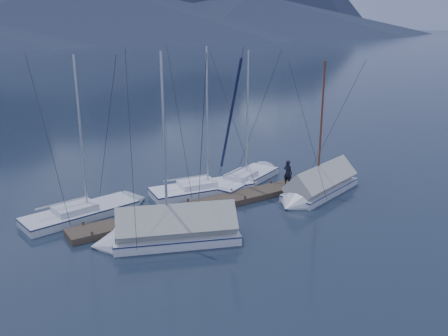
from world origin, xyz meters
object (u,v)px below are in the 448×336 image
Objects in this scene: sailboat_open_mid at (215,188)px; sailboat_open_right at (250,177)px; sailboat_open_left at (96,210)px; sailboat_covered_far at (165,233)px; sailboat_covered_near at (316,188)px; person at (288,173)px.

sailboat_open_mid is 3.21m from sailboat_open_right.
sailboat_open_left is 5.67m from sailboat_covered_far.
sailboat_covered_near is 0.91× the size of sailboat_covered_far.
sailboat_open_left is 13.04m from sailboat_covered_near.
sailboat_open_right is (10.66, 0.18, -0.00)m from sailboat_open_left.
sailboat_covered_far is 6.08× the size of person.
sailboat_open_mid is (7.51, -0.44, 0.00)m from sailboat_open_left.
sailboat_open_mid is at bearing -168.87° from sailboat_open_right.
person is (11.30, -2.90, 0.99)m from sailboat_open_left.
sailboat_open_mid is at bearing 40.20° from sailboat_covered_far.
sailboat_open_right is 4.95m from sailboat_covered_near.
sailboat_covered_far reaches higher than person.
sailboat_covered_near reaches higher than person.
sailboat_open_mid is 4.63m from person.
sailboat_open_left is at bearing 106.31° from sailboat_covered_far.
sailboat_covered_near is at bearing -40.66° from sailboat_open_mid.
sailboat_covered_far is 10.06m from person.
sailboat_open_left is 1.06× the size of sailboat_covered_near.
sailboat_covered_near is (1.58, -4.68, 0.28)m from sailboat_open_right.
person is at bearing -14.40° from sailboat_open_left.
person is (9.71, 2.54, 0.67)m from sailboat_covered_far.
sailboat_open_right is 5.75× the size of person.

